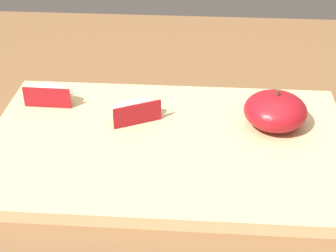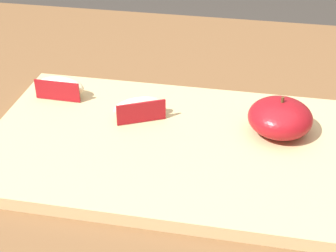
# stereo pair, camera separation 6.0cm
# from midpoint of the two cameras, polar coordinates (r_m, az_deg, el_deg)

# --- Properties ---
(dining_table) EXTENTS (1.35, 0.94, 0.73)m
(dining_table) POSITION_cam_midpoint_polar(r_m,az_deg,el_deg) (0.67, -0.00, -9.65)
(dining_table) COLOR brown
(dining_table) RESTS_ON ground_plane
(cutting_board) EXTENTS (0.45, 0.28, 0.02)m
(cutting_board) POSITION_cam_midpoint_polar(r_m,az_deg,el_deg) (0.62, -2.79, -2.26)
(cutting_board) COLOR tan
(cutting_board) RESTS_ON dining_table
(apple_half_skin_up) EXTENTS (0.08, 0.08, 0.05)m
(apple_half_skin_up) POSITION_cam_midpoint_polar(r_m,az_deg,el_deg) (0.64, 9.38, 1.63)
(apple_half_skin_up) COLOR maroon
(apple_half_skin_up) RESTS_ON cutting_board
(apple_wedge_right) EXTENTS (0.07, 0.05, 0.03)m
(apple_wedge_right) POSITION_cam_midpoint_polar(r_m,az_deg,el_deg) (0.65, -6.45, 1.73)
(apple_wedge_right) COLOR beige
(apple_wedge_right) RESTS_ON cutting_board
(apple_wedge_middle) EXTENTS (0.07, 0.03, 0.03)m
(apple_wedge_middle) POSITION_cam_midpoint_polar(r_m,az_deg,el_deg) (0.71, -15.64, 3.47)
(apple_wedge_middle) COLOR beige
(apple_wedge_middle) RESTS_ON cutting_board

